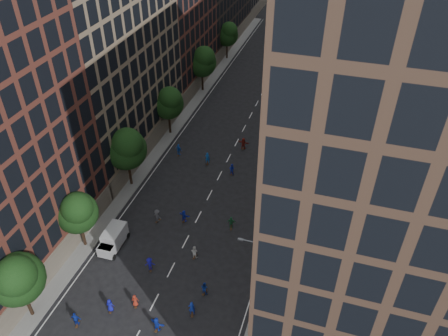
% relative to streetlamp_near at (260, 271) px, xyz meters
% --- Properties ---
extents(ground, '(240.00, 240.00, 0.00)m').
position_rel_streetlamp_near_xyz_m(ground, '(-10.37, 28.00, -5.17)').
color(ground, black).
rests_on(ground, ground).
extents(sidewalk_left, '(4.00, 105.00, 0.15)m').
position_rel_streetlamp_near_xyz_m(sidewalk_left, '(-22.37, 35.50, -5.09)').
color(sidewalk_left, slate).
rests_on(sidewalk_left, ground).
extents(sidewalk_right, '(4.00, 105.00, 0.15)m').
position_rel_streetlamp_near_xyz_m(sidewalk_right, '(1.63, 35.50, -5.09)').
color(sidewalk_right, slate).
rests_on(sidewalk_right, ground).
extents(bldg_left_b, '(14.00, 26.00, 34.00)m').
position_rel_streetlamp_near_xyz_m(bldg_left_b, '(-29.37, 23.00, 11.83)').
color(bldg_left_b, '#887259').
rests_on(bldg_left_b, ground).
extents(bldg_left_c, '(14.00, 20.00, 28.00)m').
position_rel_streetlamp_near_xyz_m(bldg_left_c, '(-29.37, 46.00, 8.83)').
color(bldg_left_c, brown).
rests_on(bldg_left_c, ground).
extents(bldg_right_a, '(14.00, 30.00, 36.00)m').
position_rel_streetlamp_near_xyz_m(bldg_right_a, '(8.63, 3.00, 12.83)').
color(bldg_right_a, '#493427').
rests_on(bldg_right_a, ground).
extents(bldg_right_b, '(14.00, 28.00, 33.00)m').
position_rel_streetlamp_near_xyz_m(bldg_right_b, '(8.63, 32.00, 11.33)').
color(bldg_right_b, '#5D544C').
rests_on(bldg_right_b, ground).
extents(tree_left_0, '(5.20, 5.20, 8.83)m').
position_rel_streetlamp_near_xyz_m(tree_left_0, '(-21.38, -8.15, 0.79)').
color(tree_left_0, black).
rests_on(tree_left_0, ground).
extents(tree_left_1, '(4.80, 4.80, 8.21)m').
position_rel_streetlamp_near_xyz_m(tree_left_1, '(-21.39, 1.86, 0.38)').
color(tree_left_1, black).
rests_on(tree_left_1, ground).
extents(tree_left_2, '(5.60, 5.60, 9.45)m').
position_rel_streetlamp_near_xyz_m(tree_left_2, '(-21.36, 13.83, 1.19)').
color(tree_left_2, black).
rests_on(tree_left_2, ground).
extents(tree_left_3, '(5.00, 5.00, 8.58)m').
position_rel_streetlamp_near_xyz_m(tree_left_3, '(-21.38, 27.85, 0.65)').
color(tree_left_3, black).
rests_on(tree_left_3, ground).
extents(tree_left_4, '(5.40, 5.40, 9.08)m').
position_rel_streetlamp_near_xyz_m(tree_left_4, '(-21.37, 43.84, 0.93)').
color(tree_left_4, black).
rests_on(tree_left_4, ground).
extents(tree_left_5, '(4.80, 4.80, 8.33)m').
position_rel_streetlamp_near_xyz_m(tree_left_5, '(-21.39, 59.86, 0.51)').
color(tree_left_5, black).
rests_on(tree_left_5, ground).
extents(tree_right_a, '(5.00, 5.00, 8.39)m').
position_rel_streetlamp_near_xyz_m(tree_right_a, '(1.02, 35.85, 0.46)').
color(tree_right_a, black).
rests_on(tree_right_a, ground).
extents(tree_right_b, '(5.20, 5.20, 8.83)m').
position_rel_streetlamp_near_xyz_m(tree_right_b, '(1.02, 55.85, 0.79)').
color(tree_right_b, black).
rests_on(tree_right_b, ground).
extents(streetlamp_near, '(2.64, 0.22, 9.06)m').
position_rel_streetlamp_near_xyz_m(streetlamp_near, '(0.00, 0.00, 0.00)').
color(streetlamp_near, '#595B60').
rests_on(streetlamp_near, ground).
extents(streetlamp_far, '(2.64, 0.22, 9.06)m').
position_rel_streetlamp_near_xyz_m(streetlamp_far, '(0.00, 33.00, 0.00)').
color(streetlamp_far, '#595B60').
rests_on(streetlamp_far, ground).
extents(cargo_van, '(2.15, 4.44, 2.34)m').
position_rel_streetlamp_near_xyz_m(cargo_van, '(-18.17, 2.83, -3.94)').
color(cargo_van, silver).
rests_on(cargo_van, ground).
extents(skater_0, '(0.87, 0.65, 1.62)m').
position_rel_streetlamp_near_xyz_m(skater_0, '(-14.19, -5.21, -4.36)').
color(skater_0, '#1517AC').
rests_on(skater_0, ground).
extents(skater_1, '(0.79, 0.63, 1.89)m').
position_rel_streetlamp_near_xyz_m(skater_1, '(-6.08, -3.16, -4.22)').
color(skater_1, '#132DA2').
rests_on(skater_1, ground).
extents(skater_2, '(0.90, 0.77, 1.60)m').
position_rel_streetlamp_near_xyz_m(skater_2, '(-5.73, -0.33, -4.37)').
color(skater_2, navy).
rests_on(skater_2, ground).
extents(skater_3, '(1.29, 1.04, 1.75)m').
position_rel_streetlamp_near_xyz_m(skater_3, '(-12.59, 0.88, -4.29)').
color(skater_3, '#15118F').
rests_on(skater_3, ground).
extents(skater_4, '(1.11, 0.64, 1.79)m').
position_rel_streetlamp_near_xyz_m(skater_4, '(-16.57, -7.67, -4.27)').
color(skater_4, '#122997').
rests_on(skater_4, ground).
extents(skater_5, '(1.66, 0.82, 1.71)m').
position_rel_streetlamp_near_xyz_m(skater_5, '(-8.73, -5.81, -4.31)').
color(skater_5, '#1633B9').
rests_on(skater_5, ground).
extents(skater_6, '(0.86, 0.71, 1.50)m').
position_rel_streetlamp_near_xyz_m(skater_6, '(-12.04, -3.90, -4.42)').
color(skater_6, '#A82D1C').
rests_on(skater_6, ground).
extents(skater_7, '(0.69, 0.49, 1.81)m').
position_rel_streetlamp_near_xyz_m(skater_7, '(-1.87, 8.27, -4.26)').
color(skater_7, '#A61B1D').
rests_on(skater_7, ground).
extents(skater_8, '(0.87, 0.72, 1.65)m').
position_rel_streetlamp_near_xyz_m(skater_8, '(-8.48, 4.07, -4.34)').
color(skater_8, white).
rests_on(skater_8, ground).
extents(skater_9, '(1.33, 1.02, 1.82)m').
position_rel_streetlamp_near_xyz_m(skater_9, '(-14.98, 8.27, -4.26)').
color(skater_9, '#404146').
rests_on(skater_9, ground).
extents(skater_10, '(1.10, 0.58, 1.80)m').
position_rel_streetlamp_near_xyz_m(skater_10, '(-5.76, 9.82, -4.27)').
color(skater_10, '#206C39').
rests_on(skater_10, ground).
extents(skater_11, '(1.58, 0.79, 1.63)m').
position_rel_streetlamp_near_xyz_m(skater_11, '(-11.80, 9.29, -4.35)').
color(skater_11, '#1626B6').
rests_on(skater_11, ground).
extents(skater_12, '(0.76, 0.52, 1.51)m').
position_rel_streetlamp_near_xyz_m(skater_12, '(-2.58, 15.84, -4.41)').
color(skater_12, '#162FB3').
rests_on(skater_12, ground).
extents(skater_13, '(0.78, 0.59, 1.92)m').
position_rel_streetlamp_near_xyz_m(skater_13, '(-12.98, 21.77, -4.21)').
color(skater_13, '#144EA6').
rests_on(skater_13, ground).
extents(skater_14, '(0.93, 0.79, 1.68)m').
position_rel_streetlamp_near_xyz_m(skater_14, '(-8.81, 20.44, -4.33)').
color(skater_14, '#1629B8').
rests_on(skater_14, ground).
extents(skater_15, '(1.15, 0.78, 1.64)m').
position_rel_streetlamp_near_xyz_m(skater_15, '(-2.17, 23.50, -4.35)').
color(skater_15, '#154BAF').
rests_on(skater_15, ground).
extents(skater_16, '(1.21, 0.76, 1.92)m').
position_rel_streetlamp_near_xyz_m(skater_16, '(-17.85, 22.54, -4.21)').
color(skater_16, blue).
rests_on(skater_16, ground).
extents(skater_17, '(1.80, 0.76, 1.89)m').
position_rel_streetlamp_near_xyz_m(skater_17, '(-8.90, 27.12, -4.23)').
color(skater_17, maroon).
rests_on(skater_17, ground).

